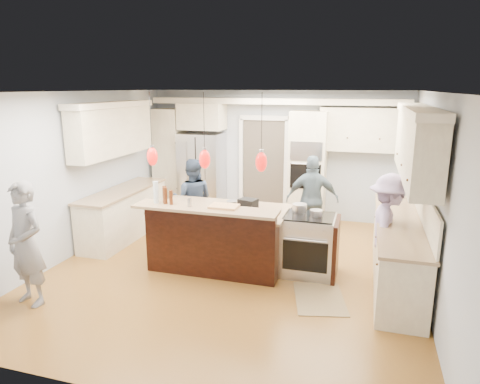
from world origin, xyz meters
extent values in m
plane|color=#A6732D|center=(0.00, 0.00, 0.00)|extent=(6.00, 6.00, 0.00)
cube|color=#B2BCC6|center=(0.00, 3.00, 1.35)|extent=(5.50, 0.04, 2.70)
cube|color=#B2BCC6|center=(0.00, -3.00, 1.35)|extent=(5.50, 0.04, 2.70)
cube|color=#B2BCC6|center=(-2.75, 0.00, 1.35)|extent=(0.04, 6.00, 2.70)
cube|color=#B2BCC6|center=(2.75, 0.00, 1.35)|extent=(0.04, 6.00, 2.70)
cube|color=white|center=(0.00, 0.00, 2.70)|extent=(5.50, 6.00, 0.04)
cube|color=#B7B7BC|center=(-1.55, 2.64, 0.90)|extent=(0.90, 0.70, 1.80)
cube|color=beige|center=(0.75, 2.67, 1.15)|extent=(0.72, 0.64, 2.30)
cube|color=black|center=(0.75, 2.34, 1.55)|extent=(0.60, 0.02, 0.35)
cube|color=black|center=(0.75, 2.34, 1.05)|extent=(0.60, 0.02, 0.50)
cylinder|color=#B7B7BC|center=(0.75, 2.31, 1.30)|extent=(0.55, 0.02, 0.02)
cube|color=beige|center=(-2.35, 2.70, 1.15)|extent=(0.60, 0.58, 2.30)
cube|color=beige|center=(-1.55, 2.70, 2.15)|extent=(0.95, 0.58, 0.55)
cube|color=beige|center=(1.80, 2.82, 1.95)|extent=(1.70, 0.35, 0.85)
cube|color=beige|center=(0.00, 2.80, 2.48)|extent=(5.30, 0.38, 0.12)
cube|color=#4C443A|center=(-0.25, 2.99, 1.05)|extent=(0.90, 0.06, 2.10)
cube|color=white|center=(-0.25, 2.95, 2.13)|extent=(1.04, 0.06, 0.10)
cube|color=beige|center=(2.40, 0.30, 0.44)|extent=(0.60, 3.00, 0.88)
cube|color=tan|center=(2.40, 0.30, 0.90)|extent=(0.64, 3.05, 0.04)
cube|color=beige|center=(2.52, 0.30, 1.98)|extent=(0.35, 3.00, 0.85)
cube|color=beige|center=(2.51, 0.30, 2.46)|extent=(0.37, 3.10, 0.10)
cube|color=beige|center=(-2.40, 0.80, 0.44)|extent=(0.60, 2.20, 0.88)
cube|color=tan|center=(-2.40, 0.80, 0.90)|extent=(0.64, 2.25, 0.04)
cube|color=beige|center=(-2.52, 0.80, 1.98)|extent=(0.35, 2.20, 0.85)
cube|color=beige|center=(-2.51, 0.80, 2.46)|extent=(0.37, 2.30, 0.10)
cube|color=black|center=(-0.25, 0.15, 0.44)|extent=(2.00, 1.00, 0.88)
cube|color=tan|center=(-0.25, 0.15, 0.90)|extent=(2.10, 1.10, 0.04)
cube|color=black|center=(-0.25, -0.41, 0.54)|extent=(2.00, 0.12, 1.08)
cube|color=tan|center=(-0.25, -0.55, 1.10)|extent=(2.10, 0.42, 0.04)
cube|color=black|center=(0.15, 0.29, 0.99)|extent=(0.32, 0.28, 0.14)
cube|color=#B7B7BC|center=(1.13, 0.15, 0.45)|extent=(0.76, 0.66, 0.90)
cube|color=black|center=(1.13, -0.19, 0.40)|extent=(0.65, 0.01, 0.45)
cube|color=black|center=(1.13, 0.15, 0.91)|extent=(0.72, 0.59, 0.02)
cube|color=black|center=(1.54, 0.15, 0.44)|extent=(0.06, 0.71, 0.88)
cylinder|color=black|center=(-1.05, -0.51, 2.33)|extent=(0.01, 0.01, 0.75)
ellipsoid|color=red|center=(-1.05, -0.51, 1.80)|extent=(0.15, 0.15, 0.26)
cylinder|color=black|center=(-0.25, -0.51, 2.33)|extent=(0.01, 0.01, 0.75)
ellipsoid|color=red|center=(-0.25, -0.51, 1.80)|extent=(0.15, 0.15, 0.26)
cylinder|color=black|center=(0.55, -0.51, 2.33)|extent=(0.01, 0.01, 0.75)
ellipsoid|color=red|center=(0.55, -0.51, 1.80)|extent=(0.15, 0.15, 0.26)
imported|color=gray|center=(-2.21, -1.80, 0.82)|extent=(0.67, 0.52, 1.63)
imported|color=#2B3A54|center=(-1.10, 1.02, 0.76)|extent=(0.85, 0.72, 1.52)
imported|color=slate|center=(1.00, 1.54, 0.80)|extent=(0.98, 0.53, 1.59)
imported|color=#A793C6|center=(2.25, 0.19, 0.80)|extent=(0.63, 1.05, 1.60)
cube|color=#967F51|center=(1.40, -0.62, 0.01)|extent=(0.84, 1.06, 0.01)
cylinder|color=silver|center=(-1.01, -0.52, 1.28)|extent=(0.09, 0.09, 0.32)
cylinder|color=#4D220D|center=(-0.92, -0.44, 1.24)|extent=(0.06, 0.06, 0.24)
cylinder|color=#4D220D|center=(-0.77, -0.54, 1.23)|extent=(0.06, 0.06, 0.21)
cylinder|color=#4D220D|center=(-0.87, -0.53, 1.24)|extent=(0.08, 0.08, 0.24)
cylinder|color=#B7B7BC|center=(-0.47, -0.56, 1.18)|extent=(0.07, 0.07, 0.12)
cube|color=tan|center=(0.01, -0.47, 1.14)|extent=(0.39, 0.28, 0.03)
cylinder|color=#B7B7BC|center=(0.96, 0.29, 0.98)|extent=(0.22, 0.22, 0.13)
cylinder|color=#B7B7BC|center=(1.23, 0.15, 0.97)|extent=(0.19, 0.19, 0.09)
camera|label=1|loc=(1.87, -5.94, 2.77)|focal=32.00mm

